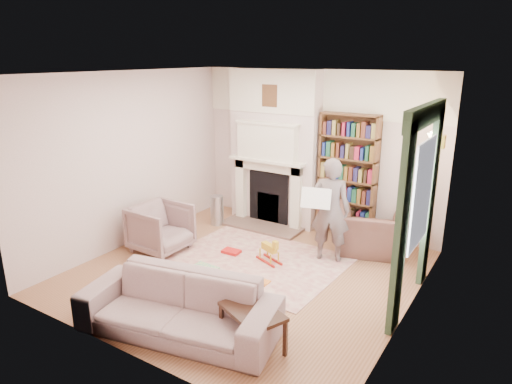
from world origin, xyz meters
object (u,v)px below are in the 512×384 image
Objects in this scene: paraffin_heater at (217,210)px; coffee_table at (252,328)px; man_reading at (330,210)px; sofa at (179,306)px; bookcase at (348,169)px; armchair_reading at (371,231)px; armchair_left at (161,228)px; rocking_horse at (269,250)px.

coffee_table is at bearing -47.31° from paraffin_heater.
sofa is at bearing 61.89° from man_reading.
coffee_table is (0.38, -3.57, -0.95)m from bookcase.
armchair_reading reaches higher than coffee_table.
armchair_left is 1.78m from rocking_horse.
sofa is at bearing 54.76° from armchair_reading.
bookcase reaches higher than sofa.
rocking_horse is at bearing 24.52° from man_reading.
paraffin_heater reaches higher than rocking_horse.
coffee_table is 3.78m from paraffin_heater.
armchair_reading is (0.62, -0.49, -0.82)m from bookcase.
man_reading reaches higher than paraffin_heater.
sofa is (1.76, -1.57, -0.05)m from armchair_left.
armchair_left reaches higher than armchair_reading.
armchair_left is at bearing -91.82° from paraffin_heater.
paraffin_heater is at bearing 108.12° from sofa.
paraffin_heater is at bearing -0.30° from armchair_left.
man_reading is 2.29× the size of coffee_table.
armchair_reading is 3.46m from sofa.
paraffin_heater is 1.87m from rocking_horse.
man_reading is (0.65, 2.68, 0.47)m from sofa.
man_reading is at bearing 118.10° from coffee_table.
coffee_table is at bearing -116.05° from armchair_left.
coffee_table is 1.27× the size of paraffin_heater.
rocking_horse is at bearing -28.26° from paraffin_heater.
armchair_reading is 3.33m from armchair_left.
armchair_reading is 0.67× the size of man_reading.
bookcase is 4.11× the size of rocking_horse.
sofa is 0.88m from coffee_table.
bookcase is 2.64× the size of coffee_table.
bookcase is at bearing 119.46° from coffee_table.
armchair_left is 1.42m from paraffin_heater.
bookcase is at bearing 19.82° from paraffin_heater.
sofa is at bearing -65.84° from rocking_horse.
bookcase reaches higher than paraffin_heater.
man_reading is at bearing -63.70° from armchair_left.
armchair_left is 1.85× the size of rocking_horse.
bookcase reaches higher than rocking_horse.
coffee_table is at bearing -83.97° from bookcase.
armchair_reading is 1.66m from rocking_horse.
sofa reaches higher than paraffin_heater.
armchair_reading is 2.83m from paraffin_heater.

